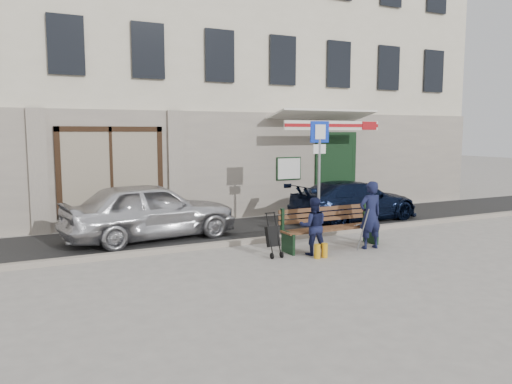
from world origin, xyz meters
TOP-DOWN VIEW (x-y plane):
  - ground at (0.00, 0.00)m, footprint 80.00×80.00m
  - asphalt_lane at (0.00, 3.10)m, footprint 60.00×3.20m
  - curb at (0.00, 1.50)m, footprint 60.00×0.18m
  - building at (0.01, 8.45)m, footprint 20.00×8.27m
  - car_silver at (-2.64, 3.00)m, footprint 4.35×2.19m
  - car_navy at (3.42, 2.95)m, footprint 4.13×1.82m
  - parking_sign at (1.35, 1.70)m, footprint 0.53×0.08m
  - bench at (0.73, 0.32)m, footprint 2.40×1.17m
  - man at (1.53, -0.11)m, footprint 0.58×0.40m
  - woman at (0.08, -0.03)m, footprint 0.73×0.66m
  - stroller at (-0.77, 0.20)m, footprint 0.28×0.39m

SIDE VIEW (x-z plane):
  - ground at x=0.00m, z-range 0.00..0.00m
  - asphalt_lane at x=0.00m, z-range 0.00..0.01m
  - curb at x=0.00m, z-range 0.00..0.12m
  - stroller at x=-0.77m, z-range -0.05..0.87m
  - bench at x=0.73m, z-range -0.03..0.95m
  - car_navy at x=3.42m, z-range 0.00..1.18m
  - woman at x=0.08m, z-range 0.00..1.23m
  - car_silver at x=-2.64m, z-range 0.00..1.42m
  - man at x=1.53m, z-range 0.00..1.52m
  - parking_sign at x=1.35m, z-range 0.51..3.38m
  - building at x=0.01m, z-range -0.03..9.97m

